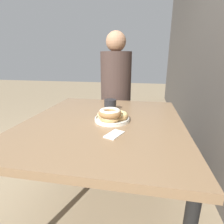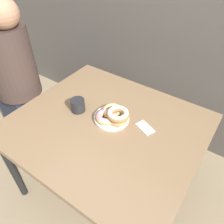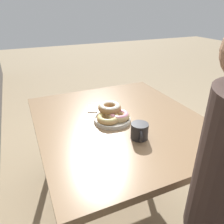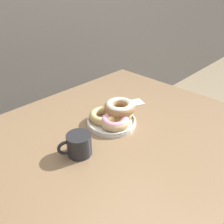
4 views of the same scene
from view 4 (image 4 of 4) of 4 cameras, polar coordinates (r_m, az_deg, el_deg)
The scene contains 4 objects.
dining_table at distance 1.01m, azimuth 2.09°, elevation -7.27°, with size 1.14×1.00×0.71m.
donut_plate at distance 0.99m, azimuth 0.51°, elevation -0.84°, with size 0.25×0.24×0.09m.
coffee_mug at distance 0.82m, azimuth -8.75°, elevation -8.37°, with size 0.12×0.09×0.09m.
napkin at distance 1.17m, azimuth 5.37°, elevation 2.27°, with size 0.13×0.10×0.01m.
Camera 4 is at (-0.59, -0.27, 1.27)m, focal length 35.00 mm.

